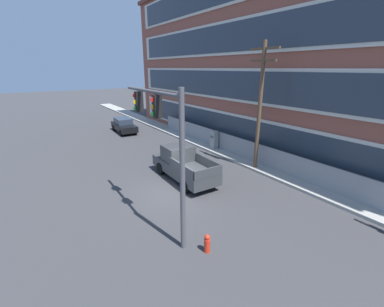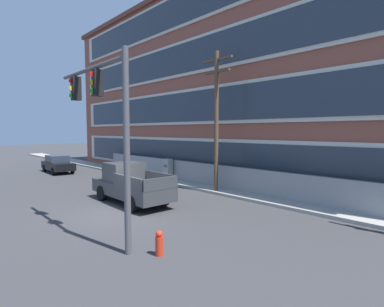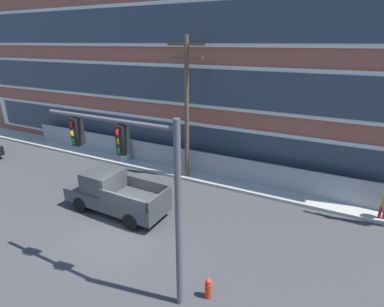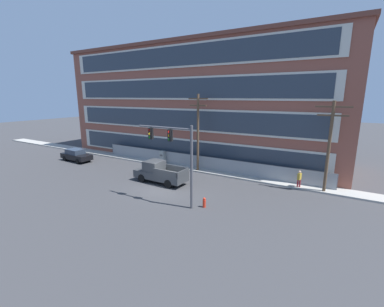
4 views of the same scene
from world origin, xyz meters
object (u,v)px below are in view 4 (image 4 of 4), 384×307
(sedan_black, at_px, (76,155))
(electrical_cabinet, at_px, (162,158))
(utility_pole_near_corner, at_px, (198,130))
(utility_pole_midblock, at_px, (329,143))
(traffic_signal_mast, at_px, (176,149))
(pedestrian_near_cabinet, at_px, (299,178))
(fire_hydrant, at_px, (204,202))
(pickup_truck_dark_grey, at_px, (159,173))

(sedan_black, height_order, electrical_cabinet, electrical_cabinet)
(electrical_cabinet, bearing_deg, utility_pole_near_corner, -4.05)
(sedan_black, relative_size, utility_pole_midblock, 0.58)
(electrical_cabinet, bearing_deg, utility_pole_midblock, -1.34)
(traffic_signal_mast, bearing_deg, pedestrian_near_cabinet, 48.57)
(utility_pole_near_corner, bearing_deg, fire_hydrant, -57.62)
(pickup_truck_dark_grey, relative_size, electrical_cabinet, 3.21)
(utility_pole_near_corner, xyz_separation_m, pedestrian_near_cabinet, (10.63, -0.05, -3.71))
(traffic_signal_mast, bearing_deg, sedan_black, 166.01)
(electrical_cabinet, bearing_deg, traffic_signal_mast, -47.84)
(pickup_truck_dark_grey, distance_m, utility_pole_near_corner, 6.50)
(pickup_truck_dark_grey, bearing_deg, traffic_signal_mast, -38.76)
(pickup_truck_dark_grey, relative_size, utility_pole_near_corner, 0.64)
(traffic_signal_mast, distance_m, pedestrian_near_cabinet, 12.02)
(sedan_black, bearing_deg, electrical_cabinet, 22.20)
(pedestrian_near_cabinet, bearing_deg, traffic_signal_mast, -131.43)
(pickup_truck_dark_grey, xyz_separation_m, utility_pole_midblock, (14.12, 5.09, 3.49))
(sedan_black, distance_m, electrical_cabinet, 11.52)
(sedan_black, xyz_separation_m, fire_hydrant, (20.98, -4.07, -0.42))
(sedan_black, height_order, utility_pole_midblock, utility_pole_midblock)
(sedan_black, distance_m, pedestrian_near_cabinet, 26.79)
(fire_hydrant, bearing_deg, sedan_black, 169.02)
(utility_pole_near_corner, distance_m, fire_hydrant, 10.47)
(pickup_truck_dark_grey, bearing_deg, sedan_black, 175.41)
(pedestrian_near_cabinet, distance_m, fire_hydrant, 9.74)
(traffic_signal_mast, height_order, sedan_black, traffic_signal_mast)
(sedan_black, distance_m, utility_pole_midblock, 29.07)
(electrical_cabinet, distance_m, fire_hydrant, 13.32)
(electrical_cabinet, relative_size, fire_hydrant, 2.19)
(sedan_black, distance_m, fire_hydrant, 21.37)
(traffic_signal_mast, xyz_separation_m, utility_pole_midblock, (9.71, 8.64, 0.05))
(traffic_signal_mast, xyz_separation_m, electrical_cabinet, (-8.20, 9.06, -3.55))
(utility_pole_midblock, bearing_deg, traffic_signal_mast, -138.34)
(sedan_black, height_order, utility_pole_near_corner, utility_pole_near_corner)
(pedestrian_near_cabinet, relative_size, fire_hydrant, 2.17)
(pickup_truck_dark_grey, distance_m, electrical_cabinet, 6.69)
(utility_pole_midblock, distance_m, electrical_cabinet, 18.27)
(fire_hydrant, bearing_deg, utility_pole_midblock, 46.49)
(sedan_black, height_order, fire_hydrant, sedan_black)
(utility_pole_near_corner, height_order, pedestrian_near_cabinet, utility_pole_near_corner)
(utility_pole_midblock, xyz_separation_m, electrical_cabinet, (-17.91, 0.42, -3.60))
(utility_pole_near_corner, bearing_deg, pedestrian_near_cabinet, -0.26)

